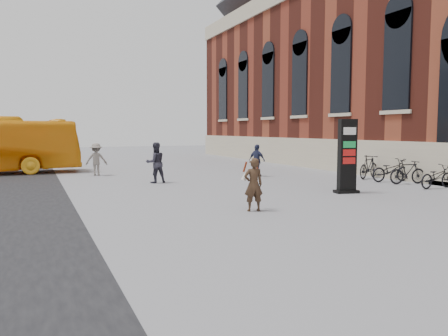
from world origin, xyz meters
name	(u,v)px	position (x,y,z in m)	size (l,w,h in m)	color
ground	(256,207)	(0.00, 0.00, 0.00)	(100.00, 100.00, 0.00)	#9E9EA3
info_pylon	(347,156)	(4.45, 1.28, 1.36)	(0.94, 0.59, 2.72)	black
woman	(253,184)	(-0.36, -0.52, 0.78)	(0.63, 0.59, 1.53)	#422D1C
pedestrian_a	(156,163)	(-1.17, 7.14, 0.89)	(0.86, 0.67, 1.78)	#2D2B37
pedestrian_b	(96,159)	(-3.13, 11.36, 0.83)	(1.07, 0.61, 1.65)	gray
pedestrian_c	(257,160)	(4.17, 7.73, 0.80)	(0.94, 0.39, 1.60)	#292E4F
bike_4	(437,176)	(8.60, 0.86, 0.48)	(0.63, 1.81, 0.95)	black
bike_5	(408,172)	(8.60, 2.34, 0.52)	(0.49, 1.73, 1.04)	black
bike_6	(391,170)	(8.60, 3.31, 0.52)	(0.69, 1.97, 1.03)	black
bike_7	(369,167)	(8.60, 4.70, 0.56)	(0.53, 1.87, 1.12)	black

